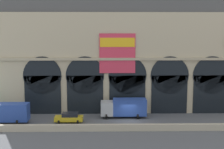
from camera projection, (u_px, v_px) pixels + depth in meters
The scene contains 6 objects.
ground_plane at pixel (129, 122), 50.69m from camera, with size 200.00×200.00×0.00m, color #54565B.
quay_parapet_wall at pixel (131, 127), 46.04m from camera, with size 90.00×0.70×0.96m, color #B2A891.
station_building at pixel (127, 50), 56.97m from camera, with size 45.00×6.11×22.25m.
box_truck_west at pixel (5, 113), 49.57m from camera, with size 7.50×2.91×3.12m.
car_midwest at pixel (69, 117), 50.10m from camera, with size 4.40×2.22×1.55m.
box_truck_center at pixel (124, 107), 52.91m from camera, with size 7.50×2.91×3.12m.
Camera 1 is at (-3.51, -49.11, 14.43)m, focal length 51.33 mm.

